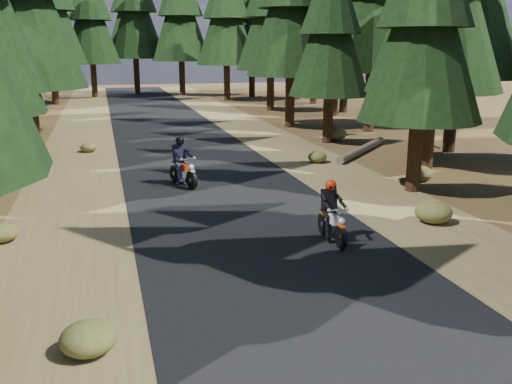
{
  "coord_description": "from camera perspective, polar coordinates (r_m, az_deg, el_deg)",
  "views": [
    {
      "loc": [
        -3.5,
        -11.46,
        4.55
      ],
      "look_at": [
        0.0,
        1.5,
        1.1
      ],
      "focal_mm": 40.0,
      "sensor_mm": 36.0,
      "label": 1
    }
  ],
  "objects": [
    {
      "name": "road",
      "position": [
        17.43,
        -3.0,
        -0.72
      ],
      "size": [
        6.0,
        100.0,
        0.01
      ],
      "primitive_type": "cube",
      "color": "black",
      "rests_on": "ground"
    },
    {
      "name": "log_near",
      "position": [
        25.39,
        10.6,
        4.21
      ],
      "size": [
        4.17,
        4.45,
        0.32
      ],
      "primitive_type": "cylinder",
      "rotation": [
        0.0,
        1.57,
        0.82
      ],
      "color": "#4C4233",
      "rests_on": "ground"
    },
    {
      "name": "rider_follow",
      "position": [
        19.12,
        -7.32,
        2.22
      ],
      "size": [
        1.14,
        1.91,
        1.63
      ],
      "rotation": [
        0.0,
        0.0,
        3.49
      ],
      "color": "#9C270A",
      "rests_on": "road"
    },
    {
      "name": "ground",
      "position": [
        12.82,
        1.76,
        -6.39
      ],
      "size": [
        120.0,
        120.0,
        0.0
      ],
      "primitive_type": "plane",
      "color": "#453518",
      "rests_on": "ground"
    },
    {
      "name": "shoulder_l",
      "position": [
        17.11,
        -18.24,
        -1.74
      ],
      "size": [
        3.2,
        100.0,
        0.01
      ],
      "primitive_type": "cube",
      "color": "brown",
      "rests_on": "ground"
    },
    {
      "name": "understory_shrubs",
      "position": [
        19.08,
        2.53,
        1.46
      ],
      "size": [
        15.48,
        27.22,
        0.68
      ],
      "color": "#474C1E",
      "rests_on": "ground"
    },
    {
      "name": "shoulder_r",
      "position": [
        18.9,
        10.76,
        0.23
      ],
      "size": [
        3.2,
        100.0,
        0.01
      ],
      "primitive_type": "cube",
      "color": "brown",
      "rests_on": "ground"
    },
    {
      "name": "rider_lead",
      "position": [
        13.64,
        7.62,
        -2.98
      ],
      "size": [
        0.51,
        1.67,
        1.49
      ],
      "rotation": [
        0.0,
        0.0,
        3.15
      ],
      "color": "silver",
      "rests_on": "road"
    }
  ]
}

